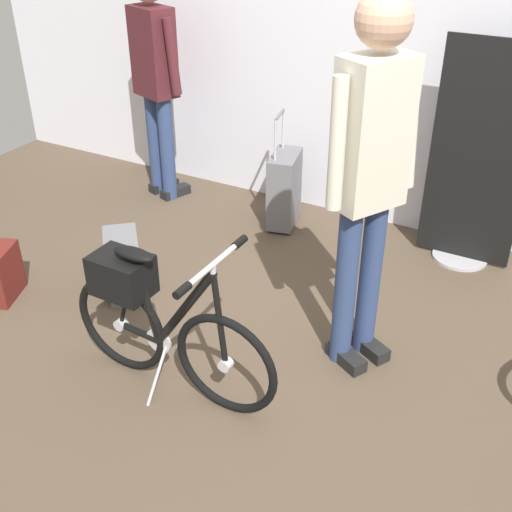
{
  "coord_description": "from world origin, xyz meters",
  "views": [
    {
      "loc": [
        1.2,
        -2.19,
        2.2
      ],
      "look_at": [
        -0.13,
        0.21,
        0.55
      ],
      "focal_mm": 44.6,
      "sensor_mm": 36.0,
      "label": 1
    }
  ],
  "objects": [
    {
      "name": "rolling_suitcase",
      "position": [
        -0.61,
        1.52,
        0.28
      ],
      "size": [
        0.26,
        0.39,
        0.83
      ],
      "color": "slate",
      "rests_on": "ground_plane"
    },
    {
      "name": "ground_plane",
      "position": [
        0.0,
        0.0,
        0.0
      ],
      "size": [
        6.96,
        6.96,
        0.0
      ],
      "primitive_type": "plane",
      "color": "brown"
    },
    {
      "name": "floor_banner_stand",
      "position": [
        0.64,
        1.65,
        0.63
      ],
      "size": [
        0.6,
        0.36,
        1.43
      ],
      "color": "#B7B7BC",
      "rests_on": "ground_plane"
    },
    {
      "name": "visitor_browsing",
      "position": [
        0.36,
        0.38,
        1.07
      ],
      "size": [
        0.37,
        0.47,
        1.83
      ],
      "color": "navy",
      "rests_on": "ground_plane"
    },
    {
      "name": "back_wall",
      "position": [
        0.0,
        1.96,
        1.52
      ],
      "size": [
        6.96,
        0.1,
        3.04
      ],
      "primitive_type": "cube",
      "color": "silver",
      "rests_on": "ground_plane"
    },
    {
      "name": "folding_bike_foreground",
      "position": [
        -0.39,
        -0.29,
        0.39
      ],
      "size": [
        1.16,
        0.53,
        0.82
      ],
      "color": "black",
      "rests_on": "ground_plane"
    },
    {
      "name": "handbag_on_floor",
      "position": [
        -1.06,
        0.25,
        0.19
      ],
      "size": [
        0.36,
        0.37,
        0.39
      ],
      "color": "slate",
      "rests_on": "ground_plane"
    },
    {
      "name": "visitor_near_wall",
      "position": [
        -1.67,
        1.51,
        0.95
      ],
      "size": [
        0.51,
        0.35,
        1.67
      ],
      "color": "navy",
      "rests_on": "ground_plane"
    }
  ]
}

